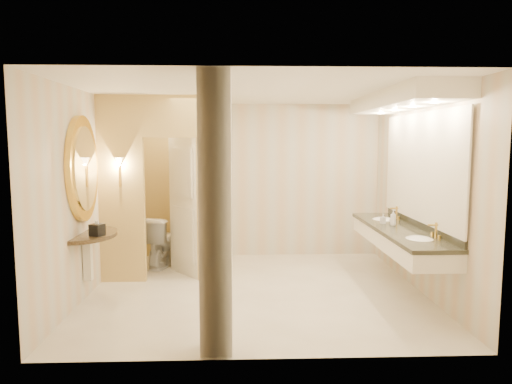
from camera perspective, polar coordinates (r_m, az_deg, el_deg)
floor at (r=6.43m, az=0.01°, el=-12.20°), size 4.50×4.50×0.00m
ceiling at (r=6.13m, az=0.01°, el=12.48°), size 4.50×4.50×0.00m
wall_back at (r=8.13m, az=-0.49°, el=1.42°), size 4.50×0.02×2.70m
wall_front at (r=4.16m, az=1.00°, el=-3.24°), size 4.50×0.02×2.70m
wall_left at (r=6.46m, az=-20.36°, el=-0.23°), size 0.02×4.00×2.70m
wall_right at (r=6.61m, az=19.90°, el=-0.07°), size 0.02×4.00×2.70m
toilet_closet at (r=7.15m, az=-9.39°, el=0.96°), size 1.50×1.55×2.70m
wall_sconce at (r=6.75m, az=-16.71°, el=3.42°), size 0.14×0.14×0.42m
vanity at (r=6.44m, az=17.95°, el=2.34°), size 0.75×2.77×2.09m
console_shelf at (r=6.21m, az=-20.76°, el=-0.53°), size 1.03×1.03×1.96m
pillar at (r=4.35m, az=-5.07°, el=-2.83°), size 0.31×0.31×2.70m
tissue_box at (r=6.03m, az=-19.23°, el=-4.48°), size 0.19×0.19×0.15m
toilet at (r=7.69m, az=-11.80°, el=-6.02°), size 0.67×0.91×0.83m
soap_bottle_a at (r=6.77m, az=15.59°, el=-3.24°), size 0.08×0.08×0.14m
soap_bottle_b at (r=6.84m, az=16.69°, el=-3.27°), size 0.10×0.10×0.12m
soap_bottle_c at (r=6.66m, az=16.77°, el=-3.10°), size 0.10×0.10×0.22m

